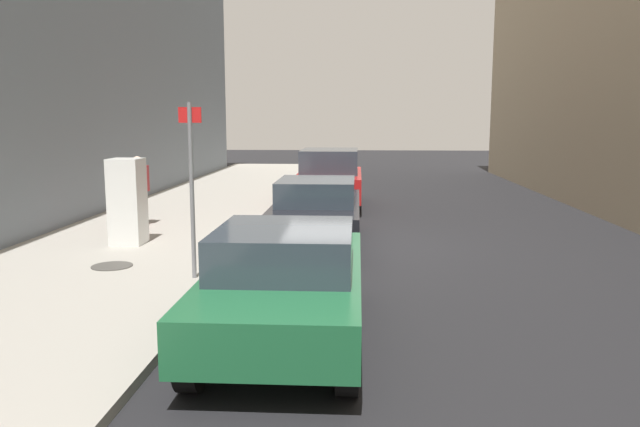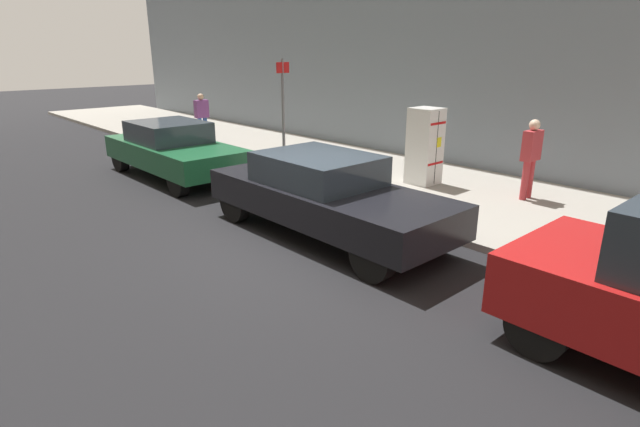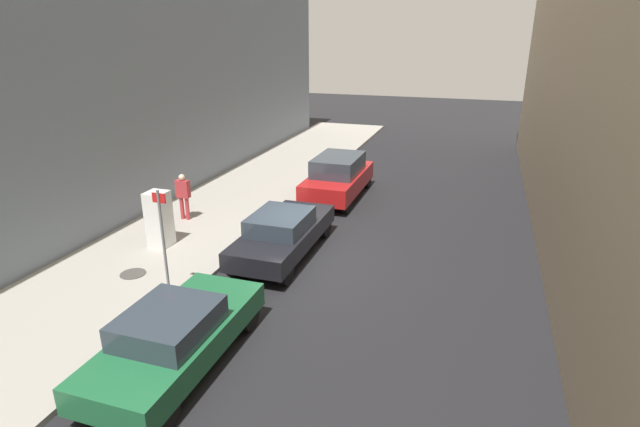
{
  "view_description": "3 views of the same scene",
  "coord_description": "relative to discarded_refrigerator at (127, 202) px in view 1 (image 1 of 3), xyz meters",
  "views": [
    {
      "loc": [
        0.26,
        -12.94,
        2.66
      ],
      "look_at": [
        -0.54,
        0.2,
        0.65
      ],
      "focal_mm": 35.0,
      "sensor_mm": 36.0,
      "label": 1
    },
    {
      "loc": [
        5.02,
        6.12,
        3.12
      ],
      "look_at": [
        0.11,
        0.71,
        0.71
      ],
      "focal_mm": 28.0,
      "sensor_mm": 36.0,
      "label": 2
    },
    {
      "loc": [
        4.8,
        -12.76,
        6.46
      ],
      "look_at": [
        0.13,
        1.45,
        0.95
      ],
      "focal_mm": 28.0,
      "sensor_mm": 36.0,
      "label": 3
    }
  ],
  "objects": [
    {
      "name": "manhole_cover",
      "position": [
        0.42,
        -1.96,
        -0.86
      ],
      "size": [
        0.7,
        0.7,
        0.02
      ],
      "primitive_type": "cylinder",
      "color": "#47443F",
      "rests_on": "sidewalk_slab"
    },
    {
      "name": "parked_suv_red",
      "position": [
        3.81,
        6.65,
        -0.11
      ],
      "size": [
        1.91,
        4.61,
        1.74
      ],
      "color": "red",
      "rests_on": "ground"
    },
    {
      "name": "parked_sedan_green",
      "position": [
        3.81,
        -4.92,
        -0.27
      ],
      "size": [
        1.8,
        4.47,
        1.39
      ],
      "color": "#1E6038",
      "rests_on": "ground"
    },
    {
      "name": "ground_plane",
      "position": [
        4.4,
        0.68,
        -1.0
      ],
      "size": [
        80.0,
        80.0,
        0.0
      ],
      "primitive_type": "plane",
      "color": "black"
    },
    {
      "name": "street_sign_post",
      "position": [
        2.05,
        -2.63,
        0.68
      ],
      "size": [
        0.36,
        0.07,
        2.79
      ],
      "color": "slate",
      "rests_on": "sidewalk_slab"
    },
    {
      "name": "sidewalk_slab",
      "position": [
        0.1,
        0.68,
        -0.93
      ],
      "size": [
        4.78,
        44.0,
        0.12
      ],
      "primitive_type": "cube",
      "color": "#9E998E",
      "rests_on": "ground"
    },
    {
      "name": "pedestrian_standing_near",
      "position": [
        -0.56,
        2.23,
        0.08
      ],
      "size": [
        0.48,
        0.22,
        1.66
      ],
      "rotation": [
        0.0,
        0.0,
        0.86
      ],
      "color": "#B73338",
      "rests_on": "sidewalk_slab"
    },
    {
      "name": "discarded_refrigerator",
      "position": [
        0.0,
        0.0,
        0.0
      ],
      "size": [
        0.63,
        0.65,
        1.74
      ],
      "color": "white",
      "rests_on": "sidewalk_slab"
    },
    {
      "name": "parked_sedan_dark",
      "position": [
        3.81,
        0.74,
        -0.25
      ],
      "size": [
        1.78,
        4.72,
        1.42
      ],
      "color": "black",
      "rests_on": "ground"
    }
  ]
}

